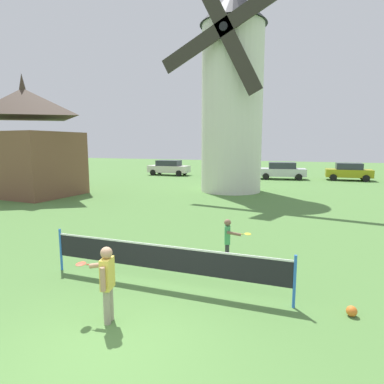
{
  "coord_description": "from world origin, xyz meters",
  "views": [
    {
      "loc": [
        2.9,
        -4.11,
        3.26
      ],
      "look_at": [
        -0.16,
        4.33,
        1.93
      ],
      "focal_mm": 30.29,
      "sensor_mm": 36.0,
      "label": 1
    }
  ],
  "objects_px": {
    "tennis_net": "(162,258)",
    "stray_ball": "(352,311)",
    "parked_car_silver": "(282,170)",
    "parked_car_mustard": "(349,171)",
    "player_near": "(106,280)",
    "windmill": "(232,91)",
    "chapel": "(26,144)",
    "player_far": "(228,238)",
    "parked_car_green": "(227,168)",
    "parked_car_cream": "(169,167)"
  },
  "relations": [
    {
      "from": "tennis_net",
      "to": "parked_car_cream",
      "type": "relative_size",
      "value": 1.35
    },
    {
      "from": "parked_car_cream",
      "to": "chapel",
      "type": "bearing_deg",
      "value": -101.22
    },
    {
      "from": "parked_car_mustard",
      "to": "chapel",
      "type": "distance_m",
      "value": 26.25
    },
    {
      "from": "tennis_net",
      "to": "stray_ball",
      "type": "distance_m",
      "value": 4.0
    },
    {
      "from": "parked_car_cream",
      "to": "chapel",
      "type": "relative_size",
      "value": 0.57
    },
    {
      "from": "windmill",
      "to": "parked_car_silver",
      "type": "bearing_deg",
      "value": 73.75
    },
    {
      "from": "parked_car_green",
      "to": "parked_car_silver",
      "type": "height_order",
      "value": "same"
    },
    {
      "from": "player_far",
      "to": "parked_car_cream",
      "type": "relative_size",
      "value": 0.29
    },
    {
      "from": "tennis_net",
      "to": "parked_car_green",
      "type": "height_order",
      "value": "parked_car_green"
    },
    {
      "from": "parked_car_silver",
      "to": "tennis_net",
      "type": "bearing_deg",
      "value": -91.52
    },
    {
      "from": "player_far",
      "to": "chapel",
      "type": "distance_m",
      "value": 17.01
    },
    {
      "from": "tennis_net",
      "to": "chapel",
      "type": "xyz_separation_m",
      "value": [
        -13.95,
        9.53,
        2.59
      ]
    },
    {
      "from": "parked_car_cream",
      "to": "parked_car_silver",
      "type": "relative_size",
      "value": 0.97
    },
    {
      "from": "windmill",
      "to": "parked_car_mustard",
      "type": "distance_m",
      "value": 14.63
    },
    {
      "from": "player_far",
      "to": "parked_car_silver",
      "type": "height_order",
      "value": "parked_car_silver"
    },
    {
      "from": "windmill",
      "to": "stray_ball",
      "type": "xyz_separation_m",
      "value": [
        6.02,
        -15.53,
        -6.67
      ]
    },
    {
      "from": "windmill",
      "to": "chapel",
      "type": "bearing_deg",
      "value": -153.08
    },
    {
      "from": "parked_car_green",
      "to": "tennis_net",
      "type": "bearing_deg",
      "value": -79.51
    },
    {
      "from": "parked_car_silver",
      "to": "parked_car_cream",
      "type": "bearing_deg",
      "value": -179.92
    },
    {
      "from": "windmill",
      "to": "parked_car_mustard",
      "type": "relative_size",
      "value": 3.6
    },
    {
      "from": "parked_car_silver",
      "to": "parked_car_mustard",
      "type": "xyz_separation_m",
      "value": [
        5.78,
        0.99,
        -0.0
      ]
    },
    {
      "from": "player_near",
      "to": "parked_car_silver",
      "type": "xyz_separation_m",
      "value": [
        0.97,
        26.6,
        -0.0
      ]
    },
    {
      "from": "tennis_net",
      "to": "stray_ball",
      "type": "relative_size",
      "value": 28.81
    },
    {
      "from": "parked_car_mustard",
      "to": "parked_car_cream",
      "type": "bearing_deg",
      "value": -176.69
    },
    {
      "from": "parked_car_mustard",
      "to": "stray_ball",
      "type": "bearing_deg",
      "value": -95.48
    },
    {
      "from": "player_near",
      "to": "parked_car_mustard",
      "type": "xyz_separation_m",
      "value": [
        6.75,
        27.59,
        -0.0
      ]
    },
    {
      "from": "player_near",
      "to": "chapel",
      "type": "height_order",
      "value": "chapel"
    },
    {
      "from": "parked_car_green",
      "to": "parked_car_mustard",
      "type": "bearing_deg",
      "value": 0.63
    },
    {
      "from": "parked_car_green",
      "to": "parked_car_silver",
      "type": "xyz_separation_m",
      "value": [
        5.43,
        -0.86,
        0.0
      ]
    },
    {
      "from": "parked_car_cream",
      "to": "player_far",
      "type": "bearing_deg",
      "value": -62.42
    },
    {
      "from": "player_far",
      "to": "parked_car_mustard",
      "type": "height_order",
      "value": "parked_car_mustard"
    },
    {
      "from": "windmill",
      "to": "parked_car_green",
      "type": "bearing_deg",
      "value": 104.91
    },
    {
      "from": "windmill",
      "to": "parked_car_green",
      "type": "distance_m",
      "value": 12.11
    },
    {
      "from": "windmill",
      "to": "player_near",
      "type": "relative_size",
      "value": 9.78
    },
    {
      "from": "parked_car_mustard",
      "to": "chapel",
      "type": "xyz_separation_m",
      "value": [
        -20.39,
        -16.34,
        2.47
      ]
    },
    {
      "from": "parked_car_green",
      "to": "chapel",
      "type": "xyz_separation_m",
      "value": [
        -9.18,
        -16.22,
        2.47
      ]
    },
    {
      "from": "windmill",
      "to": "parked_car_cream",
      "type": "xyz_separation_m",
      "value": [
        -8.85,
        9.3,
        -5.96
      ]
    },
    {
      "from": "parked_car_green",
      "to": "parked_car_mustard",
      "type": "relative_size",
      "value": 1.07
    },
    {
      "from": "tennis_net",
      "to": "parked_car_silver",
      "type": "bearing_deg",
      "value": 88.48
    },
    {
      "from": "player_far",
      "to": "stray_ball",
      "type": "height_order",
      "value": "player_far"
    },
    {
      "from": "parked_car_mustard",
      "to": "parked_car_green",
      "type": "bearing_deg",
      "value": -179.37
    },
    {
      "from": "tennis_net",
      "to": "parked_car_cream",
      "type": "xyz_separation_m",
      "value": [
        -10.9,
        24.87,
        0.12
      ]
    },
    {
      "from": "windmill",
      "to": "parked_car_silver",
      "type": "xyz_separation_m",
      "value": [
        2.72,
        9.32,
        -5.96
      ]
    },
    {
      "from": "windmill",
      "to": "parked_car_green",
      "type": "relative_size",
      "value": 3.36
    },
    {
      "from": "parked_car_cream",
      "to": "parked_car_green",
      "type": "xyz_separation_m",
      "value": [
        6.14,
        0.88,
        -0.0
      ]
    },
    {
      "from": "player_near",
      "to": "parked_car_cream",
      "type": "relative_size",
      "value": 0.33
    },
    {
      "from": "parked_car_cream",
      "to": "parked_car_green",
      "type": "distance_m",
      "value": 6.2
    },
    {
      "from": "tennis_net",
      "to": "player_near",
      "type": "xyz_separation_m",
      "value": [
        -0.31,
        -1.72,
        0.12
      ]
    },
    {
      "from": "tennis_net",
      "to": "player_near",
      "type": "bearing_deg",
      "value": -100.32
    },
    {
      "from": "windmill",
      "to": "player_far",
      "type": "bearing_deg",
      "value": -77.07
    }
  ]
}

